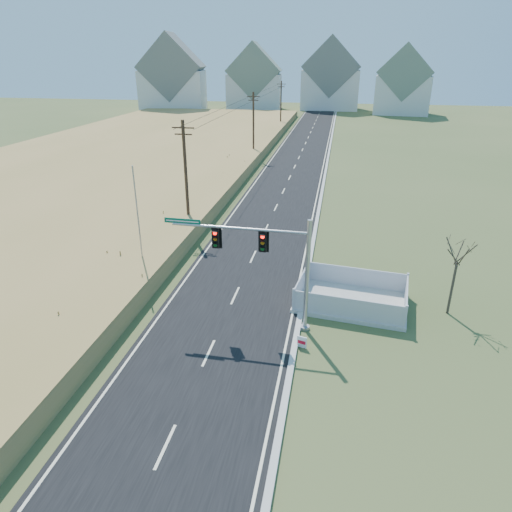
{
  "coord_description": "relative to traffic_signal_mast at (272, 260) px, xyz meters",
  "views": [
    {
      "loc": [
        5.66,
        -20.02,
        13.59
      ],
      "look_at": [
        1.54,
        2.71,
        3.4
      ],
      "focal_mm": 32.0,
      "sensor_mm": 36.0,
      "label": 1
    }
  ],
  "objects": [
    {
      "name": "utility_pole_far",
      "position": [
        -9.18,
        73.82,
        0.76
      ],
      "size": [
        1.8,
        0.26,
        9.0
      ],
      "color": "#422D1E",
      "rests_on": "ground"
    },
    {
      "name": "reed_marsh",
      "position": [
        -26.68,
        38.82,
        -3.27
      ],
      "size": [
        38.0,
        110.0,
        1.3
      ],
      "primitive_type": "cube",
      "color": "#AC854D",
      "rests_on": "ground"
    },
    {
      "name": "utility_pole_near",
      "position": [
        -9.18,
        13.82,
        0.76
      ],
      "size": [
        1.8,
        0.26,
        9.0
      ],
      "color": "#422D1E",
      "rests_on": "ground"
    },
    {
      "name": "utility_pole_mid",
      "position": [
        -9.18,
        43.82,
        0.76
      ],
      "size": [
        1.8,
        0.26,
        9.0
      ],
      "color": "#422D1E",
      "rests_on": "ground"
    },
    {
      "name": "ground",
      "position": [
        -2.68,
        -1.18,
        -3.92
      ],
      "size": [
        260.0,
        260.0,
        0.0
      ],
      "primitive_type": "plane",
      "color": "#405127",
      "rests_on": "ground"
    },
    {
      "name": "condo_ne",
      "position": [
        17.32,
        102.82,
        2.91
      ],
      "size": [
        14.12,
        10.51,
        16.52
      ],
      "rotation": [
        0.0,
        0.0,
        -0.1
      ],
      "color": "silver",
      "rests_on": "ground"
    },
    {
      "name": "curb",
      "position": [
        1.47,
        48.82,
        -3.83
      ],
      "size": [
        0.3,
        180.0,
        0.18
      ],
      "primitive_type": "cube",
      "color": "#B2AFA8",
      "rests_on": "ground"
    },
    {
      "name": "condo_nw",
      "position": [
        -40.68,
        98.82,
        3.78
      ],
      "size": [
        17.69,
        13.38,
        19.05
      ],
      "rotation": [
        0.0,
        0.0,
        0.14
      ],
      "color": "silver",
      "rests_on": "ground"
    },
    {
      "name": "flagpole",
      "position": [
        -9.48,
        4.84,
        -0.98
      ],
      "size": [
        0.33,
        0.33,
        7.39
      ],
      "color": "#B7B5AD",
      "rests_on": "ground"
    },
    {
      "name": "fence_enclosure",
      "position": [
        4.32,
        3.13,
        -3.64
      ],
      "size": [
        6.91,
        5.16,
        1.46
      ],
      "rotation": [
        0.0,
        0.0,
        -0.13
      ],
      "color": "#B7B5AD",
      "rests_on": "ground"
    },
    {
      "name": "bare_tree",
      "position": [
        9.77,
        3.06,
        -0.03
      ],
      "size": [
        1.82,
        1.82,
        4.83
      ],
      "color": "#4C3F33",
      "rests_on": "ground"
    },
    {
      "name": "road",
      "position": [
        -2.68,
        48.82,
        -3.89
      ],
      "size": [
        8.0,
        180.0,
        0.06
      ],
      "primitive_type": "cube",
      "color": "black",
      "rests_on": "ground"
    },
    {
      "name": "condo_n",
      "position": [
        -0.68,
        110.82,
        3.68
      ],
      "size": [
        15.27,
        10.2,
        18.54
      ],
      "color": "silver",
      "rests_on": "ground"
    },
    {
      "name": "traffic_signal_mast",
      "position": [
        0.0,
        0.0,
        0.0
      ],
      "size": [
        7.84,
        0.54,
        6.24
      ],
      "rotation": [
        0.0,
        0.0,
        -0.03
      ],
      "color": "#9EA0A5",
      "rests_on": "ground"
    },
    {
      "name": "open_sign",
      "position": [
        1.82,
        -1.82,
        -3.59
      ],
      "size": [
        0.51,
        0.18,
        0.63
      ],
      "rotation": [
        0.0,
        0.0,
        -0.27
      ],
      "color": "white",
      "rests_on": "ground"
    },
    {
      "name": "condo_nnw",
      "position": [
        -20.68,
        106.82,
        3.01
      ],
      "size": [
        14.93,
        11.17,
        17.03
      ],
      "rotation": [
        0.0,
        0.0,
        0.07
      ],
      "color": "silver",
      "rests_on": "ground"
    }
  ]
}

